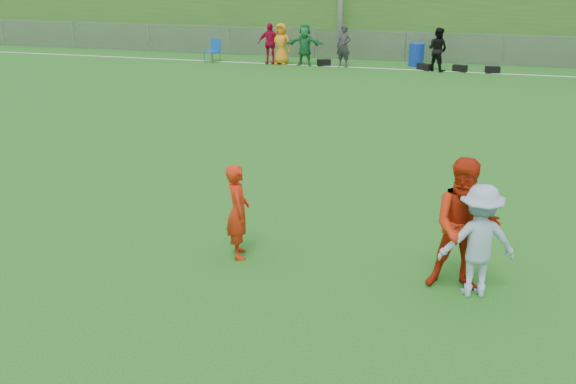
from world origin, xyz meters
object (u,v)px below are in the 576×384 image
(player_red_left, at_px, (238,211))
(player_red_center, at_px, (465,226))
(player_blue, at_px, (478,241))
(recycling_bin, at_px, (416,55))
(frisbee, at_px, (482,199))

(player_red_left, relative_size, player_red_center, 0.78)
(player_red_left, distance_m, player_red_center, 3.38)
(player_blue, bearing_deg, recycling_bin, -99.26)
(player_red_left, relative_size, player_blue, 0.93)
(player_red_left, xyz_separation_m, player_blue, (3.57, -0.31, 0.06))
(player_red_center, relative_size, frisbee, 7.01)
(frisbee, bearing_deg, recycling_bin, 96.89)
(player_red_center, bearing_deg, recycling_bin, 92.19)
(player_blue, distance_m, frisbee, 1.06)
(player_blue, height_order, frisbee, player_blue)
(player_red_center, distance_m, recycling_bin, 18.93)
(player_blue, xyz_separation_m, frisbee, (0.05, 1.04, 0.23))
(player_red_center, bearing_deg, frisbee, 71.34)
(frisbee, height_order, recycling_bin, frisbee)
(player_red_center, height_order, recycling_bin, player_red_center)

